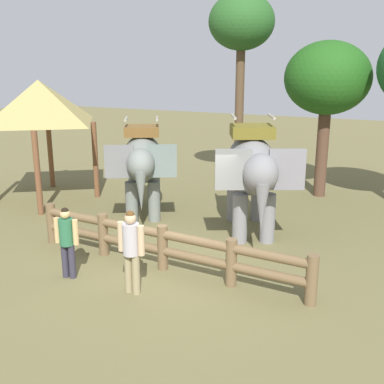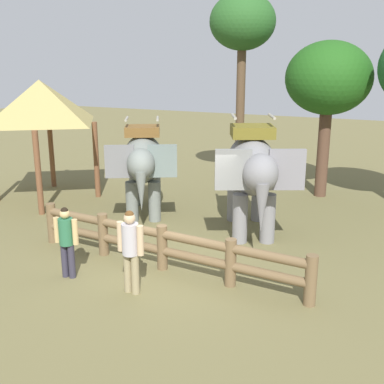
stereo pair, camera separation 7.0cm
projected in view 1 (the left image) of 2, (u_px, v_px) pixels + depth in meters
ground_plane at (168, 265)px, 11.28m from camera, size 60.00×60.00×0.00m
log_fence at (163, 244)px, 10.90m from camera, size 7.05×0.90×1.05m
elephant_near_left at (143, 162)px, 14.39m from camera, size 2.73×3.47×2.96m
elephant_center at (252, 169)px, 12.80m from camera, size 2.86×3.81×3.22m
tourist_woman_in_black at (131, 246)px, 9.68m from camera, size 0.63×0.38×1.78m
tourist_man_in_blue at (67, 238)px, 10.38m from camera, size 0.57×0.35×1.62m
thatched_shelter at (40, 103)px, 15.59m from camera, size 3.80×3.80×3.99m
tree_far_left at (241, 26)px, 16.35m from camera, size 2.25×2.25×6.81m
tree_far_right at (327, 80)px, 15.83m from camera, size 2.83×2.83×5.23m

